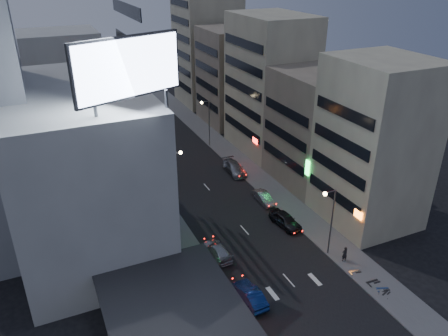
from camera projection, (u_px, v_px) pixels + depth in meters
ground at (311, 306)px, 41.21m from camera, size 180.00×180.00×0.00m
sidewalk_left at (145, 186)px, 62.79m from camera, size 4.00×120.00×0.12m
sidewalk_right at (244, 166)px, 68.74m from camera, size 4.00×120.00×0.12m
food_court at (162, 322)px, 36.81m from camera, size 11.00×13.00×3.88m
white_building at (82, 169)px, 47.35m from camera, size 14.00×24.00×18.00m
shophouse_near at (374, 144)px, 51.03m from camera, size 10.00×11.00×20.00m
shophouse_mid at (318, 128)px, 61.51m from camera, size 11.00×12.00×16.00m
shophouse_far at (270, 85)px, 70.66m from camera, size 10.00×14.00×22.00m
far_left_a at (67, 97)px, 67.95m from camera, size 11.00×10.00×20.00m
far_left_b at (58, 92)px, 79.51m from camera, size 12.00×10.00×15.00m
far_right_a at (233, 76)px, 84.01m from camera, size 11.00×12.00×18.00m
far_right_b at (207, 48)px, 94.36m from camera, size 12.00×12.00×24.00m
billboard at (129, 68)px, 35.10m from camera, size 9.52×3.75×6.20m
street_lamp_right_near at (330, 213)px, 45.98m from camera, size 1.60×0.44×8.02m
street_lamp_left at (175, 172)px, 54.70m from camera, size 1.60×0.44×8.02m
street_lamp_right_far at (207, 117)px, 73.84m from camera, size 1.60×0.44×8.02m
parked_car_right_near at (285, 220)px, 53.16m from camera, size 2.50×5.05×1.65m
parked_car_right_mid at (263, 198)px, 58.38m from camera, size 1.49×4.17×1.37m
parked_car_left at (156, 171)px, 65.40m from camera, size 3.31×5.90×1.56m
parked_car_right_far at (234, 168)px, 66.30m from camera, size 2.50×5.67×1.62m
road_car_blue at (250, 295)px, 41.49m from camera, size 1.77×4.70×1.53m
road_car_silver at (217, 250)px, 47.86m from camera, size 2.16×4.89×1.40m
person at (345, 254)px, 46.78m from camera, size 0.67×0.46×1.78m
scooter_black_a at (387, 286)px, 42.80m from camera, size 1.06×1.75×1.01m
scooter_silver_a at (387, 285)px, 42.95m from camera, size 0.99×1.68×0.97m
scooter_blue at (389, 283)px, 43.13m from camera, size 1.26×1.92×1.12m
scooter_black_b at (378, 274)px, 44.23m from camera, size 0.77×2.08×1.26m
scooter_silver_b at (360, 265)px, 45.58m from camera, size 0.96×1.86×1.09m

